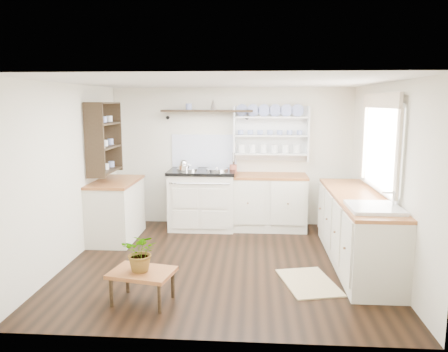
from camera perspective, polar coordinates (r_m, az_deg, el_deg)
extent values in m
cube|color=black|center=(5.80, -0.03, -11.21)|extent=(4.00, 3.80, 0.01)
cube|color=silver|center=(7.37, 1.02, 2.52)|extent=(4.00, 0.02, 2.30)
cube|color=silver|center=(5.71, 20.41, -0.16)|extent=(0.02, 3.80, 2.30)
cube|color=silver|center=(5.98, -19.53, 0.30)|extent=(0.02, 3.80, 2.30)
cube|color=white|center=(5.42, -0.03, 12.15)|extent=(4.00, 3.80, 0.01)
cube|color=white|center=(5.80, 19.82, 3.50)|extent=(0.04, 1.40, 1.00)
cube|color=white|center=(5.80, 19.63, 3.51)|extent=(0.02, 1.50, 1.10)
cube|color=#F5E2C4|center=(5.76, 19.76, 9.26)|extent=(0.04, 1.55, 0.18)
cube|color=silver|center=(7.21, -2.83, -3.23)|extent=(1.05, 0.68, 0.92)
cube|color=black|center=(7.11, -2.87, 0.58)|extent=(1.09, 0.72, 0.05)
cylinder|color=silver|center=(7.14, -4.79, 0.92)|extent=(0.36, 0.36, 0.03)
cylinder|color=silver|center=(7.08, -0.94, 0.88)|extent=(0.36, 0.36, 0.03)
cylinder|color=silver|center=(6.76, -3.24, -1.00)|extent=(0.94, 0.02, 0.02)
cube|color=beige|center=(7.19, 5.66, -3.45)|extent=(1.25, 0.60, 0.88)
cube|color=brown|center=(7.11, 5.72, 0.00)|extent=(1.27, 0.63, 0.04)
cube|color=beige|center=(5.89, 16.91, -6.79)|extent=(0.60, 2.40, 0.88)
cube|color=brown|center=(5.78, 17.12, -2.60)|extent=(0.62, 2.43, 0.04)
cube|color=white|center=(5.09, 18.96, -5.25)|extent=(0.55, 0.60, 0.28)
cylinder|color=silver|center=(5.10, 21.26, -3.04)|extent=(0.02, 0.02, 0.22)
cube|color=beige|center=(6.83, -13.88, -4.39)|extent=(0.60, 1.10, 0.88)
cube|color=brown|center=(6.74, -14.03, -0.76)|extent=(0.62, 1.13, 0.04)
cube|color=white|center=(7.31, 6.14, 5.55)|extent=(1.20, 0.03, 0.90)
cube|color=white|center=(7.22, 6.17, 5.50)|extent=(1.20, 0.22, 0.02)
cylinder|color=navy|center=(7.21, 6.20, 7.65)|extent=(0.20, 0.02, 0.20)
cube|color=black|center=(7.22, -2.22, 8.49)|extent=(1.50, 0.24, 0.04)
cone|color=black|center=(7.39, -7.22, 7.60)|extent=(0.06, 0.20, 0.06)
cone|color=black|center=(7.25, 3.00, 7.62)|extent=(0.06, 0.20, 0.06)
cube|color=black|center=(6.70, -15.41, 4.90)|extent=(0.28, 0.80, 1.05)
cylinder|color=#9A4B38|center=(7.17, 1.20, 0.94)|extent=(0.12, 0.12, 0.14)
cube|color=brown|center=(4.69, -10.65, -12.30)|extent=(0.71, 0.57, 0.04)
cylinder|color=black|center=(4.73, -14.53, -14.49)|extent=(0.04, 0.04, 0.30)
cylinder|color=black|center=(5.01, -12.49, -13.00)|extent=(0.04, 0.04, 0.30)
cylinder|color=black|center=(4.51, -8.45, -15.54)|extent=(0.04, 0.04, 0.30)
cylinder|color=black|center=(4.80, -6.71, -13.88)|extent=(0.04, 0.04, 0.30)
imported|color=#3F7233|center=(4.61, -10.74, -9.72)|extent=(0.39, 0.34, 0.41)
cube|color=#A0835D|center=(5.27, 10.99, -13.49)|extent=(0.73, 0.95, 0.02)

